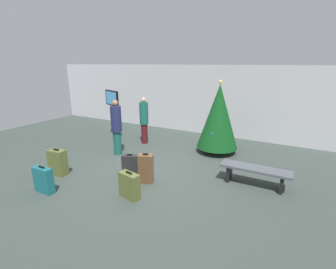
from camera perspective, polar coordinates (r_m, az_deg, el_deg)
name	(u,v)px	position (r m, az deg, el deg)	size (l,w,h in m)	color
ground_plane	(145,171)	(6.97, -5.48, -8.49)	(16.00, 16.00, 0.00)	#38423D
back_wall	(203,100)	(10.42, 8.23, 7.98)	(16.00, 0.20, 2.85)	silver
holiday_tree	(218,116)	(8.15, 11.74, 4.16)	(1.35, 1.35, 2.41)	#4C3319
flight_info_kiosk	(112,105)	(9.73, -12.91, 6.69)	(0.87, 0.42, 1.91)	#333338
waiting_bench	(255,172)	(6.39, 19.69, -8.25)	(1.66, 0.44, 0.48)	#4C5159
traveller_0	(117,126)	(8.05, -11.97, 1.90)	(0.48, 0.48, 1.81)	#19594C
traveller_1	(144,119)	(9.05, -5.63, 3.55)	(0.32, 0.32, 1.73)	#4C1419
suitcase_0	(130,166)	(6.63, -8.86, -7.20)	(0.45, 0.32, 0.62)	#232326
suitcase_1	(146,169)	(6.21, -5.20, -7.97)	(0.43, 0.36, 0.78)	brown
suitcase_2	(44,180)	(6.45, -27.12, -9.46)	(0.51, 0.19, 0.66)	#19606B
suitcase_3	(58,162)	(7.24, -24.38, -5.98)	(0.49, 0.31, 0.74)	#59602D
suitcase_4	(129,186)	(5.62, -9.01, -11.72)	(0.53, 0.31, 0.63)	#59602D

